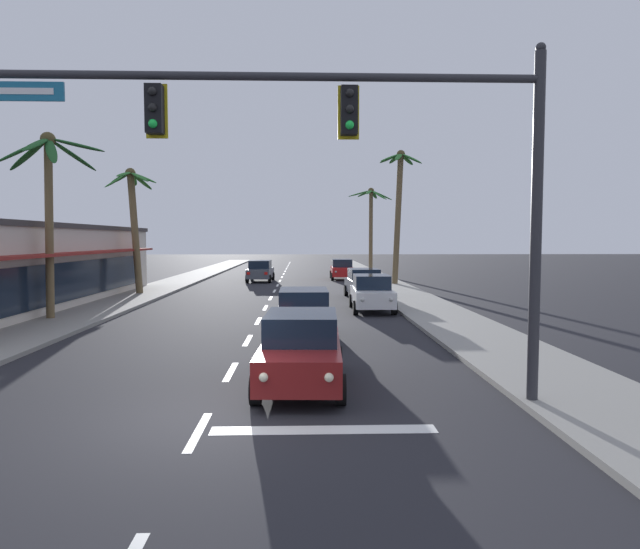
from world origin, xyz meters
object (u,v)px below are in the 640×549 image
Objects in this scene: storefront_strip_left at (3,267)px; sedan_parked_far_kerb at (372,293)px; sedan_lead_at_stop_bar at (301,349)px; palm_right_farthest at (371,214)px; traffic_signal_mast at (357,146)px; palm_right_third at (399,198)px; sedan_oncoming_far at (260,271)px; sedan_parked_nearest_kerb at (342,269)px; palm_left_second at (49,183)px; sedan_parked_mid_kerb at (364,283)px; palm_left_third at (133,210)px; sedan_third_in_queue at (304,314)px.

sedan_parked_far_kerb is at bearing -2.06° from storefront_strip_left.
sedan_lead_at_stop_bar is 42.06m from palm_right_farthest.
traffic_signal_mast is 1.16× the size of palm_right_third.
sedan_oncoming_far is 1.01× the size of sedan_parked_nearest_kerb.
palm_left_second is at bearing -135.51° from palm_right_third.
palm_left_second is at bearing -148.65° from sedan_parked_mid_kerb.
sedan_lead_at_stop_bar is 31.29m from sedan_oncoming_far.
traffic_signal_mast is at bearing -101.46° from palm_right_third.
palm_right_farthest is 34.60m from storefront_strip_left.
sedan_parked_mid_kerb is 5.45m from sedan_parked_far_kerb.
sedan_parked_nearest_kerb is 0.58× the size of palm_left_second.
sedan_oncoming_far and sedan_parked_mid_kerb have the same top height.
palm_right_farthest is at bearing 83.05° from sedan_parked_far_kerb.
sedan_parked_mid_kerb is 16.77m from palm_left_second.
palm_right_farthest reaches higher than storefront_strip_left.
sedan_oncoming_far is 0.46× the size of palm_right_third.
storefront_strip_left is at bearing 177.94° from sedan_parked_far_kerb.
palm_left_third is 0.91× the size of palm_right_farthest.
sedan_parked_nearest_kerb is at bearing 89.89° from sedan_parked_far_kerb.
traffic_signal_mast reaches higher than sedan_third_in_queue.
palm_left_second is (-10.28, 4.38, 4.78)m from sedan_third_in_queue.
palm_left_third is 18.16m from palm_right_third.
sedan_parked_nearest_kerb and sedan_parked_far_kerb have the same top height.
sedan_parked_nearest_kerb is 0.99× the size of sedan_parked_mid_kerb.
palm_left_third is (-10.06, 14.76, 4.23)m from sedan_third_in_queue.
palm_right_third is 1.17× the size of palm_right_farthest.
storefront_strip_left is (-10.75, -17.32, 1.21)m from sedan_oncoming_far.
palm_right_farthest is at bearing 79.38° from sedan_third_in_queue.
storefront_strip_left reaches higher than sedan_parked_nearest_kerb.
palm_right_third is at bearing -21.37° from sedan_oncoming_far.
sedan_parked_far_kerb is at bearing -69.84° from sedan_oncoming_far.
palm_right_farthest is (10.01, 10.11, 4.92)m from sedan_oncoming_far.
traffic_signal_mast is 15.62m from sedan_parked_far_kerb.
sedan_parked_nearest_kerb is 26.20m from storefront_strip_left.
palm_right_farthest is at bearing 45.29° from sedan_oncoming_far.
storefront_strip_left is (-17.38, -19.57, 1.21)m from sedan_parked_nearest_kerb.
sedan_oncoming_far is at bearing 97.67° from traffic_signal_mast.
palm_right_farthest reaches higher than sedan_third_in_queue.
sedan_parked_nearest_kerb is at bearing 43.71° from palm_left_third.
sedan_parked_nearest_kerb is 20.19m from sedan_parked_far_kerb.
sedan_lead_at_stop_bar is at bearing -83.92° from sedan_oncoming_far.
storefront_strip_left is (-3.86, 3.54, -3.58)m from palm_left_second.
sedan_parked_mid_kerb is 14.30m from palm_left_third.
sedan_parked_far_kerb is 17.40m from storefront_strip_left.
traffic_signal_mast is 29.38m from palm_right_third.
sedan_parked_far_kerb is at bearing -29.38° from palm_left_third.
palm_left_second is 6.34m from storefront_strip_left.
palm_left_second reaches higher than sedan_parked_nearest_kerb.
palm_left_second is at bearing 133.47° from traffic_signal_mast.
palm_right_farthest is (-0.24, 14.12, -0.50)m from palm_right_third.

